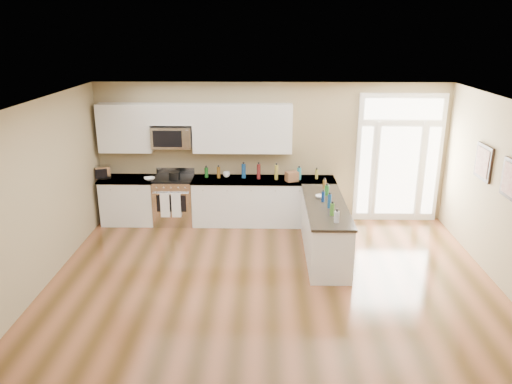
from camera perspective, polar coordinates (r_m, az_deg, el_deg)
ground at (r=6.93m, az=1.89°, el=-15.00°), size 8.00×8.00×0.00m
room_shell at (r=6.16m, az=2.05°, el=-1.60°), size 8.00×8.00×8.00m
back_cabinet_left at (r=10.44m, az=-14.24°, el=-1.07°), size 1.10×0.66×0.94m
back_cabinet_right at (r=10.06m, az=0.84°, el=-1.23°), size 2.85×0.66×0.94m
peninsula_cabinet at (r=8.77m, az=7.85°, el=-4.46°), size 0.69×2.32×0.94m
upper_cabinet_left at (r=10.20m, az=-14.74°, el=7.10°), size 1.04×0.33×0.95m
upper_cabinet_right at (r=9.82m, az=-1.56°, el=7.28°), size 1.94×0.33×0.95m
upper_cabinet_short at (r=9.93m, az=-9.64°, el=8.77°), size 0.82×0.33×0.40m
microwave at (r=9.98m, az=-9.55°, el=6.24°), size 0.78×0.41×0.42m
entry_door at (r=10.40m, az=15.98°, el=3.69°), size 1.70×0.10×2.60m
wall_art_near at (r=9.00m, az=24.56°, el=3.11°), size 0.05×0.58×0.58m
wall_art_far at (r=8.12m, az=27.20°, el=1.22°), size 0.05×0.58×0.58m
kitchen_range at (r=10.22m, az=-9.31°, el=-0.92°), size 0.78×0.69×1.08m
stockpot at (r=9.94m, az=-9.30°, el=1.90°), size 0.28×0.28×0.17m
toaster_oven at (r=10.39m, az=-17.06°, el=2.21°), size 0.34×0.29×0.25m
cardboard_box at (r=9.76m, az=4.12°, el=1.79°), size 0.28×0.25×0.19m
bowl_left at (r=10.04m, az=-12.08°, el=1.48°), size 0.27×0.27×0.05m
bowl_peninsula at (r=8.86m, az=7.33°, el=-0.52°), size 0.17×0.17×0.05m
cup_counter at (r=10.03m, az=-3.39°, el=2.02°), size 0.15×0.15×0.11m
counter_bottles at (r=9.35m, az=3.04°, el=1.20°), size 2.37×2.46×0.30m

